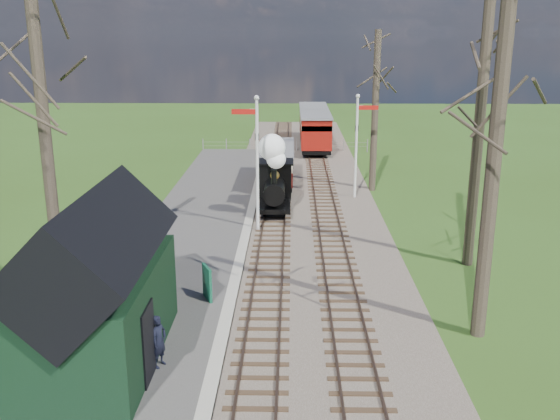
{
  "coord_description": "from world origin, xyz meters",
  "views": [
    {
      "loc": [
        0.85,
        -11.26,
        8.82
      ],
      "look_at": [
        0.35,
        14.06,
        1.6
      ],
      "focal_mm": 40.0,
      "sensor_mm": 36.0,
      "label": 1
    }
  ],
  "objects_px": {
    "sign_board": "(207,283)",
    "locomotive": "(275,178)",
    "coach": "(278,163)",
    "station_shed": "(98,289)",
    "semaphore_far": "(358,139)",
    "bench": "(151,324)",
    "red_carriage_a": "(315,132)",
    "semaphore_near": "(256,154)",
    "person": "(159,341)",
    "red_carriage_b": "(313,122)"
  },
  "relations": [
    {
      "from": "red_carriage_a",
      "to": "person",
      "type": "distance_m",
      "value": 32.2
    },
    {
      "from": "semaphore_far",
      "to": "locomotive",
      "type": "relative_size",
      "value": 1.4
    },
    {
      "from": "station_shed",
      "to": "person",
      "type": "bearing_deg",
      "value": -12.56
    },
    {
      "from": "semaphore_near",
      "to": "person",
      "type": "bearing_deg",
      "value": -98.72
    },
    {
      "from": "locomotive",
      "to": "sign_board",
      "type": "bearing_deg",
      "value": -100.16
    },
    {
      "from": "station_shed",
      "to": "red_carriage_a",
      "type": "xyz_separation_m",
      "value": [
        6.9,
        31.4,
        -0.62
      ]
    },
    {
      "from": "person",
      "to": "red_carriage_a",
      "type": "bearing_deg",
      "value": 15.23
    },
    {
      "from": "red_carriage_a",
      "to": "semaphore_near",
      "type": "bearing_deg",
      "value": -99.85
    },
    {
      "from": "red_carriage_b",
      "to": "sign_board",
      "type": "height_order",
      "value": "red_carriage_b"
    },
    {
      "from": "station_shed",
      "to": "red_carriage_a",
      "type": "height_order",
      "value": "station_shed"
    },
    {
      "from": "semaphore_near",
      "to": "red_carriage_b",
      "type": "xyz_separation_m",
      "value": [
        3.37,
        24.9,
        -1.98
      ]
    },
    {
      "from": "sign_board",
      "to": "person",
      "type": "relative_size",
      "value": 0.8
    },
    {
      "from": "station_shed",
      "to": "coach",
      "type": "height_order",
      "value": "station_shed"
    },
    {
      "from": "red_carriage_b",
      "to": "station_shed",
      "type": "bearing_deg",
      "value": -100.59
    },
    {
      "from": "semaphore_near",
      "to": "semaphore_far",
      "type": "relative_size",
      "value": 1.09
    },
    {
      "from": "semaphore_far",
      "to": "bench",
      "type": "xyz_separation_m",
      "value": [
        -7.64,
        -16.71,
        -2.73
      ]
    },
    {
      "from": "locomotive",
      "to": "red_carriage_a",
      "type": "relative_size",
      "value": 0.72
    },
    {
      "from": "semaphore_near",
      "to": "bench",
      "type": "distance_m",
      "value": 11.4
    },
    {
      "from": "coach",
      "to": "sign_board",
      "type": "distance_m",
      "value": 17.04
    },
    {
      "from": "red_carriage_a",
      "to": "bench",
      "type": "xyz_separation_m",
      "value": [
        -5.87,
        -30.1,
        -1.03
      ]
    },
    {
      "from": "semaphore_near",
      "to": "semaphore_far",
      "type": "xyz_separation_m",
      "value": [
        5.14,
        6.0,
        -0.27
      ]
    },
    {
      "from": "locomotive",
      "to": "coach",
      "type": "xyz_separation_m",
      "value": [
        0.01,
        6.06,
        -0.5
      ]
    },
    {
      "from": "station_shed",
      "to": "coach",
      "type": "relative_size",
      "value": 0.96
    },
    {
      "from": "semaphore_far",
      "to": "locomotive",
      "type": "distance_m",
      "value": 5.58
    },
    {
      "from": "red_carriage_b",
      "to": "bench",
      "type": "height_order",
      "value": "red_carriage_b"
    },
    {
      "from": "coach",
      "to": "red_carriage_b",
      "type": "relative_size",
      "value": 1.15
    },
    {
      "from": "coach",
      "to": "station_shed",
      "type": "bearing_deg",
      "value": -101.6
    },
    {
      "from": "sign_board",
      "to": "locomotive",
      "type": "bearing_deg",
      "value": 79.84
    },
    {
      "from": "station_shed",
      "to": "red_carriage_b",
      "type": "xyz_separation_m",
      "value": [
        6.9,
        36.9,
        -0.62
      ]
    },
    {
      "from": "semaphore_near",
      "to": "coach",
      "type": "distance_m",
      "value": 9.24
    },
    {
      "from": "semaphore_near",
      "to": "sign_board",
      "type": "distance_m",
      "value": 8.55
    },
    {
      "from": "semaphore_near",
      "to": "bench",
      "type": "relative_size",
      "value": 3.95
    },
    {
      "from": "station_shed",
      "to": "red_carriage_a",
      "type": "relative_size",
      "value": 1.11
    },
    {
      "from": "coach",
      "to": "bench",
      "type": "height_order",
      "value": "coach"
    },
    {
      "from": "red_carriage_a",
      "to": "coach",
      "type": "bearing_deg",
      "value": -103.96
    },
    {
      "from": "bench",
      "to": "person",
      "type": "xyz_separation_m",
      "value": [
        0.6,
        -1.66,
        0.31
      ]
    },
    {
      "from": "station_shed",
      "to": "semaphore_far",
      "type": "bearing_deg",
      "value": 64.28
    },
    {
      "from": "station_shed",
      "to": "red_carriage_a",
      "type": "bearing_deg",
      "value": 77.61
    },
    {
      "from": "locomotive",
      "to": "semaphore_near",
      "type": "bearing_deg",
      "value": -104.74
    },
    {
      "from": "sign_board",
      "to": "person",
      "type": "height_order",
      "value": "person"
    },
    {
      "from": "red_carriage_b",
      "to": "person",
      "type": "relative_size",
      "value": 3.89
    },
    {
      "from": "semaphore_near",
      "to": "person",
      "type": "height_order",
      "value": "semaphore_near"
    },
    {
      "from": "red_carriage_a",
      "to": "person",
      "type": "bearing_deg",
      "value": -99.42
    },
    {
      "from": "semaphore_far",
      "to": "person",
      "type": "height_order",
      "value": "semaphore_far"
    },
    {
      "from": "semaphore_near",
      "to": "semaphore_far",
      "type": "bearing_deg",
      "value": 49.4
    },
    {
      "from": "sign_board",
      "to": "red_carriage_b",
      "type": "bearing_deg",
      "value": 82.11
    },
    {
      "from": "person",
      "to": "locomotive",
      "type": "bearing_deg",
      "value": 14.77
    },
    {
      "from": "coach",
      "to": "bench",
      "type": "xyz_separation_m",
      "value": [
        -3.27,
        -19.64,
        -0.78
      ]
    },
    {
      "from": "station_shed",
      "to": "locomotive",
      "type": "relative_size",
      "value": 1.54
    },
    {
      "from": "sign_board",
      "to": "red_carriage_a",
      "type": "bearing_deg",
      "value": 80.55
    }
  ]
}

